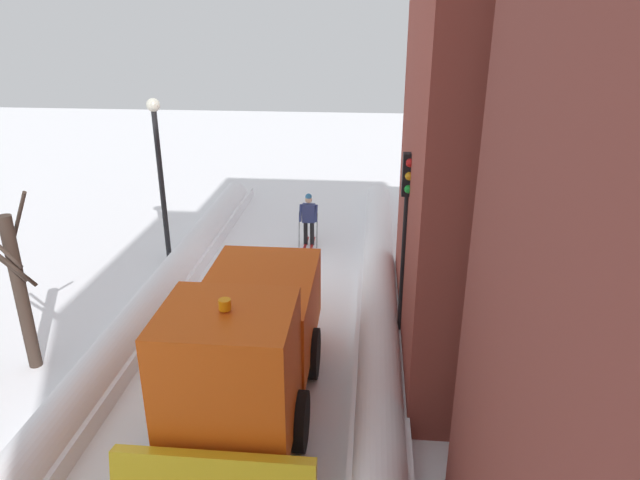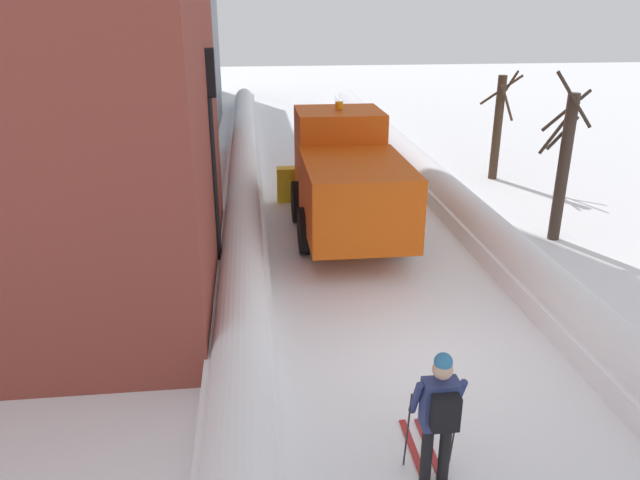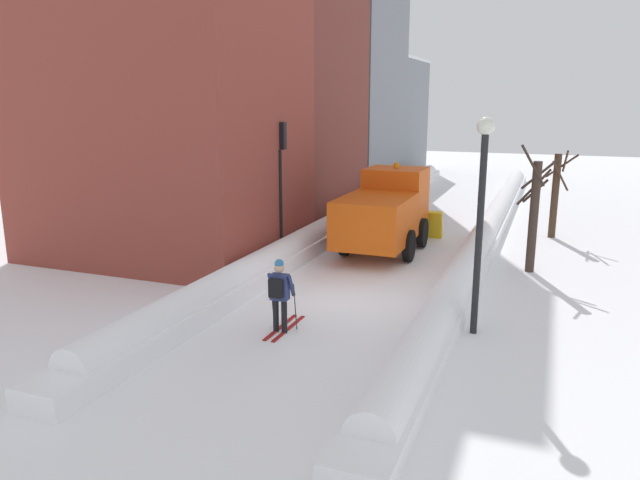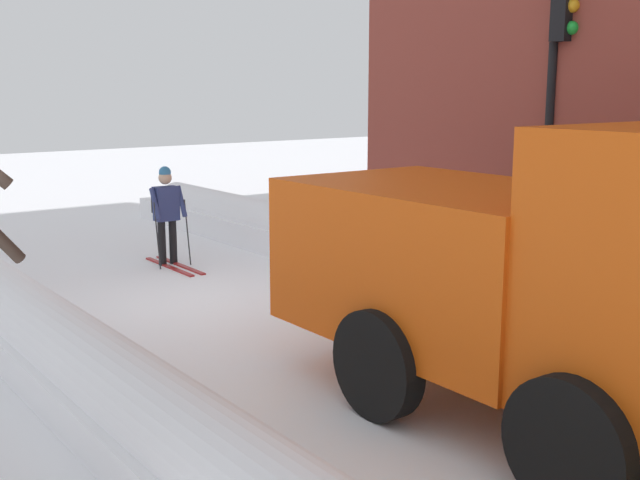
% 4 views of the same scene
% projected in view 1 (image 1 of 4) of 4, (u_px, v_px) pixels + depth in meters
% --- Properties ---
extents(building_brick_near, '(8.55, 7.14, 9.38)m').
position_uv_depth(building_brick_near, '(617.00, 152.00, 11.79)').
color(building_brick_near, brown).
rests_on(building_brick_near, ground).
extents(plow_truck, '(3.20, 5.98, 3.12)m').
position_uv_depth(plow_truck, '(247.00, 341.00, 11.04)').
color(plow_truck, '#DB510F').
rests_on(plow_truck, ground).
extents(skier, '(0.62, 1.80, 1.81)m').
position_uv_depth(skier, '(309.00, 217.00, 19.14)').
color(skier, black).
rests_on(skier, ground).
extents(traffic_light_pole, '(0.28, 0.42, 4.70)m').
position_uv_depth(traffic_light_pole, '(406.00, 218.00, 12.27)').
color(traffic_light_pole, black).
rests_on(traffic_light_pole, ground).
extents(street_lamp, '(0.40, 0.40, 5.07)m').
position_uv_depth(street_lamp, '(159.00, 161.00, 17.17)').
color(street_lamp, black).
rests_on(street_lamp, ground).
extents(bare_tree_near, '(1.15, 0.99, 4.08)m').
position_uv_depth(bare_tree_near, '(19.00, 289.00, 12.14)').
color(bare_tree_near, '#3C2E26').
rests_on(bare_tree_near, ground).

